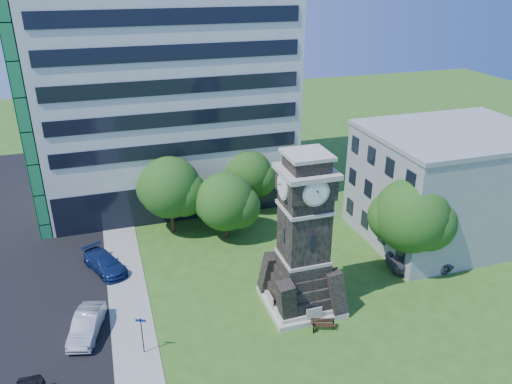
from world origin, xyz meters
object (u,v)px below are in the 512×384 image
object	(u,v)px
car_street_mid	(87,325)
car_east_lot	(421,260)
park_bench	(323,324)
car_street_north	(105,263)
clock_tower	(303,244)
street_sign	(142,332)

from	to	relation	value
car_street_mid	car_east_lot	bearing A→B (deg)	15.36
car_east_lot	park_bench	size ratio (longest dim) A/B	3.45
car_street_north	car_street_mid	bearing A→B (deg)	-125.20
clock_tower	car_street_mid	size ratio (longest dim) A/B	2.60
street_sign	park_bench	bearing A→B (deg)	16.29
car_street_north	street_sign	world-z (taller)	street_sign
clock_tower	car_street_north	distance (m)	17.41
car_street_mid	car_street_north	bearing A→B (deg)	94.22
clock_tower	park_bench	world-z (taller)	clock_tower
car_street_mid	street_sign	world-z (taller)	street_sign
car_street_north	clock_tower	bearing A→B (deg)	-57.97
car_street_north	car_east_lot	bearing A→B (deg)	-41.34
car_street_mid	street_sign	bearing A→B (deg)	-26.26
clock_tower	car_street_north	bearing A→B (deg)	146.54
park_bench	street_sign	size ratio (longest dim) A/B	0.58
car_street_mid	car_east_lot	world-z (taller)	car_east_lot
car_street_mid	car_street_north	world-z (taller)	car_street_mid
clock_tower	car_east_lot	world-z (taller)	clock_tower
car_street_mid	car_east_lot	size ratio (longest dim) A/B	0.83
car_east_lot	park_bench	world-z (taller)	car_east_lot
car_street_north	street_sign	bearing A→B (deg)	-103.99
car_street_north	car_east_lot	world-z (taller)	car_east_lot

